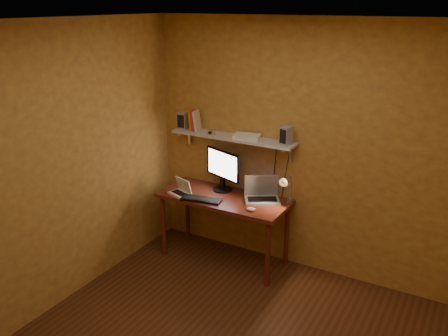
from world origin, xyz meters
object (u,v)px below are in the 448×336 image
Objects in this scene: speaker_left at (183,120)px; router at (247,137)px; desk_lamp at (287,186)px; shelf_camera at (211,132)px; netbook at (181,190)px; wall_shelf at (233,138)px; laptop at (262,193)px; mouse at (251,209)px; desk at (224,204)px; keyboard at (201,199)px; speaker_right at (286,136)px; monitor at (223,168)px.

speaker_left is 0.82m from router.
shelf_camera is at bearing -179.30° from desk_lamp.
netbook is 0.72× the size of desk_lamp.
speaker_left reaches higher than netbook.
shelf_camera is (-0.22, -0.08, 0.04)m from wall_shelf.
speaker_left is at bearing 168.62° from shelf_camera.
laptop is 1.17× the size of desk_lamp.
speaker_left is (-1.30, 0.07, 0.51)m from desk_lamp.
speaker_left is (-0.64, 0.01, 0.11)m from wall_shelf.
wall_shelf is 3.73× the size of desk_lamp.
laptop is 1.21m from speaker_left.
laptop is at bearing 2.01° from shelf_camera.
shelf_camera is 0.36× the size of router.
mouse is (0.03, -0.31, -0.05)m from laptop.
keyboard reaches higher than desk.
router reaches higher than laptop.
mouse is at bearing -41.72° from wall_shelf.
speaker_left is 0.43m from shelf_camera.
speaker_left is 1.03× the size of speaker_right.
desk is 3.20× the size of laptop.
desk_lamp is (0.66, -0.07, -0.40)m from wall_shelf.
speaker_left reaches higher than laptop.
mouse is 1.32m from speaker_left.
speaker_left is at bearing -160.78° from speaker_right.
monitor is 1.30× the size of desk_lamp.
speaker_right is (0.76, 0.39, 0.70)m from keyboard.
speaker_right is 0.83m from shelf_camera.
speaker_left reaches higher than desk.
shelf_camera is at bearing -17.71° from speaker_left.
desk is 0.43m from laptop.
mouse is 0.38× the size of router.
router reaches higher than desk.
wall_shelf is 0.66m from laptop.
shelf_camera is (-0.83, -0.08, -0.06)m from speaker_right.
mouse is 0.54× the size of speaker_left.
wall_shelf reaches higher than desk.
shelf_camera is at bearing 150.32° from laptop.
shelf_camera reaches higher than mouse.
laptop is 4.37× the size of mouse.
speaker_left is (-1.02, 0.06, 0.65)m from laptop.
speaker_right is (0.22, 0.06, 0.64)m from laptop.
desk is 3.31× the size of keyboard.
keyboard is at bearing -78.34° from shelf_camera.
router is (-0.24, 0.35, 0.63)m from mouse.
monitor is 5.02× the size of shelf_camera.
desk_lamp is (0.66, 0.13, 0.29)m from desk.
desk is at bearing 167.98° from laptop.
netbook is 0.64× the size of keyboard.
desk_lamp is at bearing 10.81° from desk.
wall_shelf is at bearing 58.03° from netbook.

